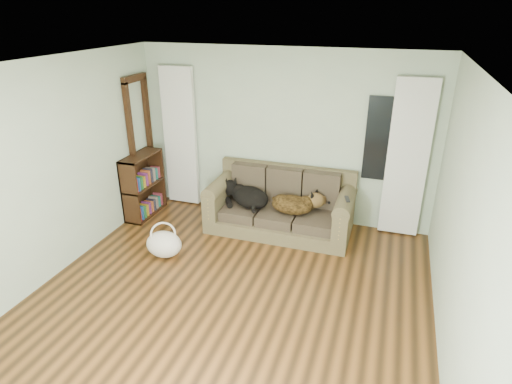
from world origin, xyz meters
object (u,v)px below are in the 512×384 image
(dog_shepherd, at_px, (295,203))
(tote_bag, at_px, (164,245))
(dog_black_lab, at_px, (248,197))
(sofa, at_px, (280,203))
(bookshelf, at_px, (143,185))

(dog_shepherd, relative_size, tote_bag, 1.29)
(dog_black_lab, distance_m, dog_shepherd, 0.74)
(dog_black_lab, xyz_separation_m, dog_shepherd, (0.74, -0.03, 0.01))
(sofa, bearing_deg, dog_black_lab, -178.43)
(dog_shepherd, bearing_deg, bookshelf, 3.96)
(sofa, relative_size, dog_black_lab, 3.13)
(sofa, distance_m, tote_bag, 1.77)
(sofa, height_order, tote_bag, sofa)
(sofa, height_order, bookshelf, bookshelf)
(dog_shepherd, bearing_deg, sofa, -8.71)
(tote_bag, bearing_deg, bookshelf, 131.59)
(dog_black_lab, bearing_deg, tote_bag, -86.74)
(dog_shepherd, distance_m, tote_bag, 1.93)
(dog_black_lab, relative_size, bookshelf, 0.67)
(dog_shepherd, xyz_separation_m, bookshelf, (-2.44, -0.11, 0.01))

